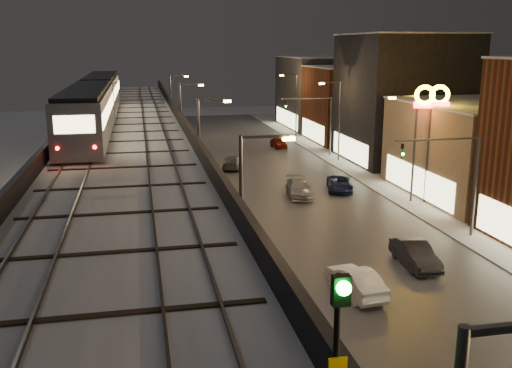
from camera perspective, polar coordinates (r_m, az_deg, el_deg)
road_surface at (r=49.95m, az=3.34°, el=-1.22°), size 17.00×120.00×0.06m
sidewalk_right at (r=53.34m, az=13.78°, el=-0.59°), size 4.00×120.00×0.14m
under_viaduct_pavement at (r=48.35m, az=-12.32°, el=-2.02°), size 11.00×120.00×0.06m
elevated_viaduct at (r=44.06m, az=-12.72°, el=3.89°), size 9.00×100.00×6.30m
viaduct_trackbed at (r=44.06m, az=-12.78°, el=4.90°), size 8.40×100.00×0.32m
viaduct_parapet_streetside at (r=44.15m, az=-7.12°, el=5.76°), size 0.30×100.00×1.10m
viaduct_parapet_far at (r=44.33m, az=-18.44°, el=5.20°), size 0.30×100.00×1.10m
building_c at (r=53.14m, az=21.75°, el=3.20°), size 12.20×15.20×8.16m
building_d at (r=66.57m, az=14.45°, el=8.28°), size 12.20×13.20×14.16m
building_e at (r=79.52m, az=9.95°, el=7.87°), size 12.20×12.20×10.16m
building_f at (r=92.59m, az=6.77°, el=9.08°), size 12.20×16.20×11.16m
streetlight_left_1 at (r=26.18m, az=-0.90°, el=-3.25°), size 2.57×0.28×9.00m
streetlight_left_2 at (r=43.53m, az=-5.34°, el=3.54°), size 2.57×0.28×9.00m
streetlight_right_2 at (r=48.46m, az=15.30°, el=4.15°), size 2.56×0.28×9.00m
streetlight_left_3 at (r=61.26m, az=-7.25°, el=6.43°), size 2.57×0.28×9.00m
streetlight_right_3 at (r=64.86m, az=8.14°, el=6.80°), size 2.56×0.28×9.00m
streetlight_left_4 at (r=79.11m, az=-8.31°, el=8.02°), size 2.57×0.28×9.00m
streetlight_right_4 at (r=81.93m, az=3.88°, el=8.32°), size 2.56×0.28×9.00m
traffic_light_rig_a at (r=40.45m, az=19.80°, el=0.94°), size 6.10×0.34×7.00m
traffic_light_rig_b at (r=67.47m, az=6.54°, el=6.48°), size 6.10×0.34×7.00m
subway_train at (r=49.73m, az=-15.70°, el=7.97°), size 2.91×35.12×3.47m
rail_signal at (r=9.45m, az=8.31°, el=-13.47°), size 0.32×0.41×2.76m
car_near_white at (r=30.92m, az=9.88°, el=-9.62°), size 2.09×4.61×1.47m
car_mid_silver at (r=57.03m, az=-5.78°, el=1.22°), size 2.50×4.61×1.23m
car_mid_dark at (r=60.89m, az=-2.36°, el=2.13°), size 3.02×4.93×1.33m
car_far_white at (r=70.79m, az=-6.01°, el=3.69°), size 2.36×4.14×1.33m
car_onc_silver at (r=35.40m, az=15.62°, el=-6.86°), size 1.79×4.58×1.49m
car_onc_dark at (r=51.98m, az=8.37°, el=-0.05°), size 3.29×5.04×1.29m
car_onc_white at (r=49.68m, az=4.33°, el=-0.50°), size 2.63×5.15×1.43m
car_onc_red at (r=73.44m, az=2.27°, el=4.11°), size 1.69×3.89×1.31m
sign_mcdonalds at (r=48.27m, az=17.13°, el=7.25°), size 2.91×0.81×9.81m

